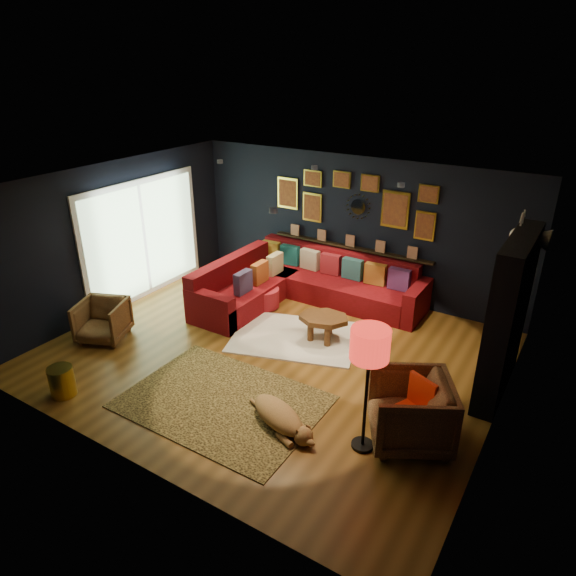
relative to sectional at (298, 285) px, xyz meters
The scene contains 20 objects.
floor 1.94m from the sectional, 71.24° to the right, with size 6.50×6.50×0.00m, color brown.
room_walls 2.29m from the sectional, 71.24° to the right, with size 6.50×6.50×6.50m.
sectional is the anchor object (origin of this frame).
ledge 1.22m from the sectional, 54.82° to the left, with size 3.20×0.12×0.04m, color black.
gallery_wall 1.84m from the sectional, 56.49° to the left, with size 3.15×0.04×1.02m.
sunburst_mirror 1.80m from the sectional, 51.91° to the left, with size 0.47×0.16×0.47m.
fireplace 3.88m from the sectional, 13.77° to the right, with size 0.31×1.60×2.20m.
deer_head 4.15m from the sectional, ahead, with size 0.50×0.28×0.45m.
sliding_door 2.97m from the sectional, 155.08° to the right, with size 0.06×2.80×2.20m.
ceiling_spots 2.53m from the sectional, 58.65° to the right, with size 3.30×2.50×0.06m.
shag_rug 1.41m from the sectional, 61.11° to the right, with size 1.97×1.43×0.03m, color white.
leopard_rug 3.26m from the sectional, 76.91° to the right, with size 2.55×1.82×0.01m, color tan.
coffee_table 1.49m from the sectional, 43.10° to the right, with size 0.96×0.82×0.41m.
pouf 0.67m from the sectional, 124.36° to the right, with size 0.52×0.52×0.34m, color #A71B27.
armchair_left 3.45m from the sectional, 124.18° to the right, with size 0.71×0.66×0.73m, color #AF7341.
armchair_right 4.00m from the sectional, 39.91° to the right, with size 0.90×0.84×0.92m, color #AF7341.
gold_stool 4.33m from the sectional, 106.09° to the right, with size 0.33×0.33×0.42m, color gold.
orange_chair 4.00m from the sectional, 39.09° to the right, with size 0.52×0.52×0.83m.
floor_lamp 4.09m from the sectional, 47.94° to the right, with size 0.43×0.43×1.57m.
dog 3.54m from the sectional, 62.95° to the right, with size 1.21×0.59×0.38m, color tan, non-canonical shape.
Camera 1 is at (3.80, -5.61, 4.21)m, focal length 32.00 mm.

